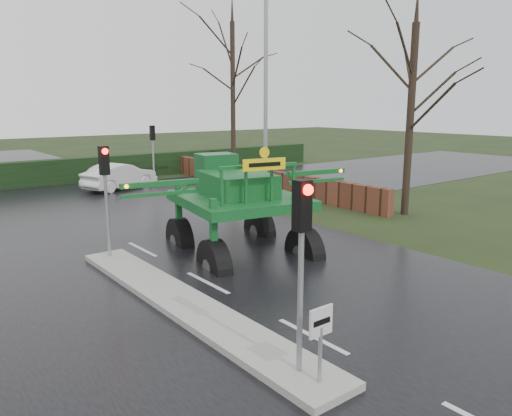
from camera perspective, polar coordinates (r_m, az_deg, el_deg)
ground at (r=10.72m, az=6.41°, el=-14.44°), size 140.00×140.00×0.00m
road_main at (r=18.74m, az=-15.51°, el=-3.26°), size 14.00×80.00×0.02m
road_cross at (r=24.27m, az=-21.01°, el=-0.24°), size 80.00×12.00×0.02m
median_island at (r=12.17m, az=-8.24°, el=-10.76°), size 1.20×10.00×0.16m
hedge_row at (r=31.80m, az=-25.43°, el=3.44°), size 44.00×0.90×1.50m
brick_wall at (r=28.93m, az=-0.86°, el=3.56°), size 0.40×20.00×1.20m
keep_left_sign at (r=8.48m, az=7.40°, el=-13.94°), size 0.50×0.07×1.35m
traffic_signal_near at (r=8.28m, az=5.26°, el=-3.21°), size 0.26×0.33×3.52m
traffic_signal_mid at (r=15.47m, az=-16.86°, el=3.34°), size 0.26×0.33×3.52m
traffic_signal_far at (r=30.01m, az=-11.73°, el=7.44°), size 0.26×0.33×3.52m
street_light_right at (r=24.09m, az=0.54°, el=14.77°), size 3.85×0.30×10.00m
tree_right_near at (r=22.35m, az=17.38°, el=12.45°), size 5.60×5.60×9.64m
tree_right_far at (r=34.19m, az=-2.68°, el=14.72°), size 7.00×7.00×12.05m
crop_sprayer at (r=14.44m, az=-5.25°, el=1.13°), size 7.72×5.47×4.38m
white_sedan at (r=29.40m, az=-15.22°, el=2.10°), size 4.70×2.96×1.46m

